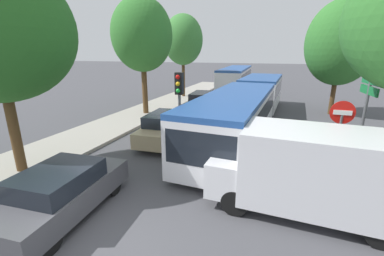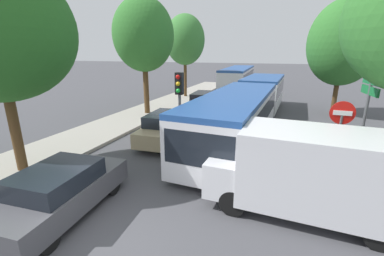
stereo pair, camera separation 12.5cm
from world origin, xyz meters
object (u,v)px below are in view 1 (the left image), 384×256
no_entry_sign (339,131)px  tree_left_far (184,41)px  queued_car_graphite (62,192)px  tree_left_mid (142,35)px  articulated_bus (249,103)px  city_bus_rear (236,77)px  queued_car_red (205,103)px  tree_right_mid (341,45)px  traffic_light (179,94)px  direction_sign_post (367,102)px  queued_car_tan (167,127)px  white_van (314,171)px

no_entry_sign → tree_left_far: bearing=-143.7°
queued_car_graphite → tree_left_mid: bearing=14.5°
articulated_bus → city_bus_rear: 15.89m
queued_car_red → tree_right_mid: size_ratio=0.60×
traffic_light → direction_sign_post: (6.83, 0.27, 0.05)m
traffic_light → tree_left_far: tree_left_far is taller
traffic_light → tree_left_mid: size_ratio=0.45×
queued_car_graphite → queued_car_tan: size_ratio=0.95×
queued_car_red → no_entry_sign: 10.90m
traffic_light → tree_left_mid: tree_left_mid is taller
direction_sign_post → white_van: bearing=56.3°
articulated_bus → white_van: 8.38m
white_van → direction_sign_post: 4.05m
direction_sign_post → tree_left_far: 17.47m
queued_car_red → tree_left_mid: size_ratio=0.59×
queued_car_graphite → traffic_light: 5.82m
queued_car_red → tree_left_mid: tree_left_mid is taller
tree_left_far → tree_right_mid: (12.21, -3.15, -0.51)m
city_bus_rear → white_van: (6.21, -23.44, -0.19)m
white_van → tree_left_far: size_ratio=0.68×
white_van → no_entry_sign: no_entry_sign is taller
white_van → tree_right_mid: tree_right_mid is taller
queued_car_graphite → queued_car_red: 12.51m
no_entry_sign → queued_car_tan: bearing=-107.9°
city_bus_rear → tree_left_far: bearing=151.5°
queued_car_graphite → city_bus_rear: bearing=-3.7°
white_van → direction_sign_post: direction_sign_post is taller
articulated_bus → tree_left_far: (-7.12, 8.24, 3.73)m
tree_left_mid → tree_right_mid: (12.18, 4.43, -0.61)m
articulated_bus → no_entry_sign: 7.11m
queued_car_graphite → direction_sign_post: size_ratio=1.11×
queued_car_graphite → queued_car_tan: (0.17, 6.26, 0.04)m
tree_left_mid → tree_right_mid: 12.97m
traffic_light → no_entry_sign: (5.82, -1.36, -0.62)m
city_bus_rear → tree_right_mid: bearing=-142.6°
white_van → traffic_light: bearing=-29.3°
queued_car_graphite → tree_right_mid: 18.00m
queued_car_tan → white_van: bearing=-127.1°
queued_car_red → no_entry_sign: no_entry_sign is taller
city_bus_rear → direction_sign_post: 21.62m
tree_left_far → tree_right_mid: tree_right_mid is taller
articulated_bus → queued_car_graphite: bearing=-16.2°
queued_car_tan → white_van: size_ratio=0.83×
articulated_bus → tree_left_mid: size_ratio=2.18×
queued_car_red → no_entry_sign: bearing=-145.0°
queued_car_tan → traffic_light: size_ratio=1.24×
no_entry_sign → tree_left_mid: bearing=-122.9°
articulated_bus → white_van: (2.69, -7.94, -0.17)m
queued_car_graphite → white_van: white_van is taller
queued_car_tan → tree_right_mid: 12.97m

